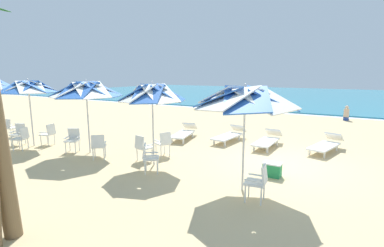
{
  "coord_description": "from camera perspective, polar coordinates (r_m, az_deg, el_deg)",
  "views": [
    {
      "loc": [
        1.99,
        -8.96,
        2.87
      ],
      "look_at": [
        -3.32,
        0.13,
        1.0
      ],
      "focal_mm": 26.53,
      "sensor_mm": 36.0,
      "label": 1
    }
  ],
  "objects": [
    {
      "name": "plastic_chair_3",
      "position": [
        9.98,
        -5.73,
        -3.74
      ],
      "size": [
        0.6,
        0.58,
        0.87
      ],
      "color": "white",
      "rests_on": "ground"
    },
    {
      "name": "sun_lounger_1",
      "position": [
        11.55,
        14.95,
        -3.23
      ],
      "size": [
        0.68,
        2.16,
        0.62
      ],
      "color": "white",
      "rests_on": "ground"
    },
    {
      "name": "sun_lounger_3",
      "position": [
        12.53,
        -1.62,
        -1.86
      ],
      "size": [
        1.08,
        2.23,
        0.62
      ],
      "color": "white",
      "rests_on": "ground"
    },
    {
      "name": "plastic_chair_6",
      "position": [
        12.82,
        -26.87,
        -1.7
      ],
      "size": [
        0.57,
        0.55,
        0.87
      ],
      "color": "white",
      "rests_on": "ground"
    },
    {
      "name": "beach_umbrella_3",
      "position": [
        12.76,
        -30.04,
        6.3
      ],
      "size": [
        2.25,
        2.25,
        2.67
      ],
      "color": "silver",
      "rests_on": "ground"
    },
    {
      "name": "beachgoer_seated",
      "position": [
        20.02,
        28.59,
        1.44
      ],
      "size": [
        0.3,
        0.93,
        0.92
      ],
      "color": "#2D4CA5",
      "rests_on": "ground"
    },
    {
      "name": "surf_foam",
      "position": [
        21.25,
        24.59,
        1.4
      ],
      "size": [
        80.0,
        0.7,
        0.01
      ],
      "primitive_type": "cube",
      "color": "white",
      "rests_on": "ground"
    },
    {
      "name": "plastic_chair_5",
      "position": [
        10.04,
        -18.26,
        -4.12
      ],
      "size": [
        0.63,
        0.63,
        0.87
      ],
      "color": "white",
      "rests_on": "ground"
    },
    {
      "name": "plastic_chair_2",
      "position": [
        8.37,
        -8.66,
        -6.51
      ],
      "size": [
        0.63,
        0.62,
        0.87
      ],
      "color": "white",
      "rests_on": "ground"
    },
    {
      "name": "plastic_chair_8",
      "position": [
        12.45,
        -31.06,
        -2.38
      ],
      "size": [
        0.6,
        0.59,
        0.87
      ],
      "color": "white",
      "rests_on": "ground"
    },
    {
      "name": "plastic_chair_0",
      "position": [
        6.65,
        13.18,
        -11.12
      ],
      "size": [
        0.51,
        0.48,
        0.87
      ],
      "color": "white",
      "rests_on": "ground"
    },
    {
      "name": "beach_umbrella_2",
      "position": [
        10.77,
        -20.52,
        6.37
      ],
      "size": [
        2.5,
        2.5,
        2.67
      ],
      "color": "silver",
      "rests_on": "ground"
    },
    {
      "name": "beach_umbrella_1",
      "position": [
        8.78,
        -8.0,
        5.95
      ],
      "size": [
        2.09,
        2.09,
        2.64
      ],
      "color": "silver",
      "rests_on": "ground"
    },
    {
      "name": "ground_plane",
      "position": [
        9.62,
        17.06,
        -7.75
      ],
      "size": [
        80.0,
        80.0,
        0.0
      ],
      "primitive_type": "plane",
      "color": "#D3B784"
    },
    {
      "name": "plastic_chair_1",
      "position": [
        9.51,
        -9.88,
        -4.54
      ],
      "size": [
        0.52,
        0.55,
        0.87
      ],
      "color": "white",
      "rests_on": "ground"
    },
    {
      "name": "plastic_chair_7",
      "position": [
        13.46,
        -31.48,
        -1.59
      ],
      "size": [
        0.58,
        0.6,
        0.87
      ],
      "color": "white",
      "rests_on": "ground"
    },
    {
      "name": "plastic_chair_10",
      "position": [
        15.13,
        -32.74,
        -0.57
      ],
      "size": [
        0.5,
        0.52,
        0.87
      ],
      "color": "white",
      "rests_on": "ground"
    },
    {
      "name": "sea",
      "position": [
        39.41,
        27.37,
        4.84
      ],
      "size": [
        80.0,
        36.0,
        0.1
      ],
      "primitive_type": "cube",
      "color": "teal",
      "rests_on": "ground"
    },
    {
      "name": "beach_umbrella_0",
      "position": [
        6.82,
        10.63,
        5.02
      ],
      "size": [
        2.56,
        2.56,
        2.64
      ],
      "color": "silver",
      "rests_on": "ground"
    },
    {
      "name": "cooler_box",
      "position": [
        8.39,
        15.81,
        -8.87
      ],
      "size": [
        0.5,
        0.34,
        0.4
      ],
      "color": "#238C4C",
      "rests_on": "ground"
    },
    {
      "name": "sun_lounger_0",
      "position": [
        11.59,
        25.34,
        -3.82
      ],
      "size": [
        1.12,
        2.23,
        0.62
      ],
      "color": "white",
      "rests_on": "ground"
    },
    {
      "name": "sun_lounger_2",
      "position": [
        12.17,
        7.5,
        -2.3
      ],
      "size": [
        0.81,
        2.19,
        0.62
      ],
      "color": "white",
      "rests_on": "ground"
    },
    {
      "name": "plastic_chair_4",
      "position": [
        11.34,
        -22.85,
        -2.81
      ],
      "size": [
        0.61,
        0.62,
        0.87
      ],
      "color": "white",
      "rests_on": "ground"
    }
  ]
}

